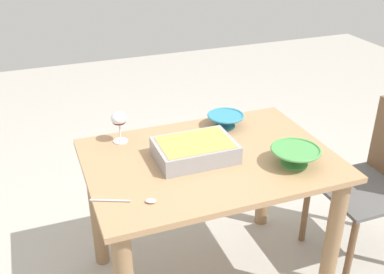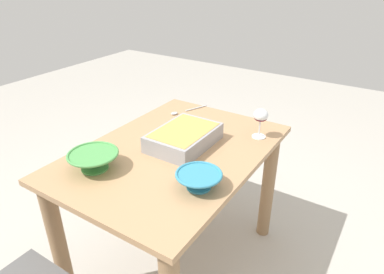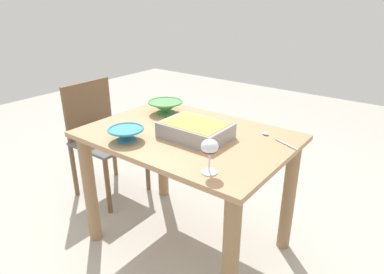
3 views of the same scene
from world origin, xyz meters
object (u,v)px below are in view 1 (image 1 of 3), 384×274
casserole_dish (195,149)px  mixing_bowl (295,155)px  wine_glass (119,121)px  dining_table (209,187)px  small_bowl (226,120)px  serving_spoon (136,201)px  chair (377,180)px

casserole_dish → mixing_bowl: size_ratio=1.60×
wine_glass → casserole_dish: size_ratio=0.44×
dining_table → small_bowl: small_bowl is taller
wine_glass → casserole_dish: wine_glass is taller
mixing_bowl → wine_glass: bearing=-35.8°
mixing_bowl → small_bowl: (0.13, -0.47, -0.01)m
mixing_bowl → serving_spoon: (0.75, 0.03, -0.04)m
dining_table → wine_glass: (0.36, -0.30, 0.28)m
mixing_bowl → chair: bearing=-172.1°
wine_glass → small_bowl: 0.57m
dining_table → chair: chair is taller
dining_table → wine_glass: size_ratio=7.19×
dining_table → wine_glass: 0.55m
casserole_dish → wine_glass: bearing=-44.8°
dining_table → chair: bearing=173.2°
mixing_bowl → small_bowl: 0.49m
dining_table → casserole_dish: size_ratio=3.17×
serving_spoon → casserole_dish: bearing=-144.8°
small_bowl → wine_glass: bearing=-3.0°
casserole_dish → dining_table: bearing=167.0°
wine_glass → serving_spoon: wine_glass is taller
casserole_dish → mixing_bowl: (-0.41, 0.21, -0.00)m
small_bowl → serving_spoon: bearing=39.0°
chair → serving_spoon: bearing=4.9°
chair → serving_spoon: chair is taller
small_bowl → serving_spoon: size_ratio=0.77×
chair → wine_glass: wine_glass is taller
small_bowl → serving_spoon: (0.62, 0.50, -0.03)m
casserole_dish → serving_spoon: casserole_dish is taller
chair → mixing_bowl: bearing=7.9°
wine_glass → mixing_bowl: (-0.69, 0.50, -0.07)m
chair → mixing_bowl: (0.61, 0.08, 0.32)m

